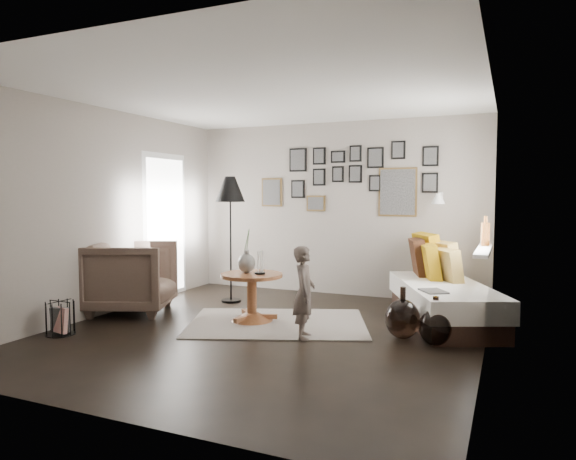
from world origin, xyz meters
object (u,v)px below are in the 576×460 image
at_px(pedestal_table, 252,299).
at_px(vase, 246,259).
at_px(daybed, 445,295).
at_px(demijohn_large, 403,319).
at_px(armchair, 132,277).
at_px(child, 304,292).
at_px(floor_lamp, 230,194).
at_px(demijohn_small, 435,327).
at_px(magazine_basket, 60,318).

bearing_deg(pedestal_table, vase, 165.96).
bearing_deg(daybed, demijohn_large, -131.90).
height_order(armchair, child, child).
relative_size(pedestal_table, demijohn_large, 1.34).
height_order(pedestal_table, floor_lamp, floor_lamp).
bearing_deg(daybed, demijohn_small, -112.00).
bearing_deg(floor_lamp, magazine_basket, -110.64).
relative_size(demijohn_large, child, 0.56).
xyz_separation_m(pedestal_table, armchair, (-1.64, -0.19, 0.19)).
bearing_deg(armchair, magazine_basket, 157.51).
height_order(demijohn_small, child, child).
height_order(floor_lamp, magazine_basket, floor_lamp).
xyz_separation_m(pedestal_table, demijohn_large, (1.80, -0.02, -0.06)).
height_order(pedestal_table, demijohn_small, pedestal_table).
xyz_separation_m(pedestal_table, vase, (-0.08, 0.02, 0.47)).
height_order(vase, demijohn_small, vase).
bearing_deg(armchair, child, -117.92).
bearing_deg(demijohn_small, daybed, 91.57).
bearing_deg(child, demijohn_small, -94.87).
relative_size(daybed, demijohn_large, 4.03).
relative_size(daybed, child, 2.26).
height_order(floor_lamp, demijohn_large, floor_lamp).
bearing_deg(floor_lamp, demijohn_large, -19.36).
height_order(daybed, armchair, daybed).
relative_size(armchair, floor_lamp, 0.57).
distance_m(daybed, magazine_basket, 4.40).
distance_m(magazine_basket, demijohn_small, 3.97).
bearing_deg(floor_lamp, armchair, -128.01).
bearing_deg(demijohn_small, magazine_basket, -162.39).
bearing_deg(child, pedestal_table, 46.49).
relative_size(floor_lamp, demijohn_large, 3.22).
height_order(demijohn_large, child, child).
distance_m(magazine_basket, demijohn_large, 3.68).
relative_size(armchair, child, 1.03).
bearing_deg(demijohn_small, child, -167.98).
distance_m(floor_lamp, magazine_basket, 2.74).
bearing_deg(child, daybed, -59.97).
bearing_deg(child, magazine_basket, 93.54).
height_order(armchair, demijohn_small, armchair).
relative_size(demijohn_small, child, 0.51).
bearing_deg(demijohn_small, pedestal_table, 176.17).
xyz_separation_m(daybed, child, (-1.28, -1.36, 0.17)).
height_order(floor_lamp, child, floor_lamp).
distance_m(floor_lamp, demijohn_large, 3.04).
bearing_deg(vase, daybed, 22.78).
bearing_deg(demijohn_small, armchair, -179.29).
xyz_separation_m(floor_lamp, demijohn_large, (2.59, -0.91, -1.31)).
xyz_separation_m(pedestal_table, magazine_basket, (-1.64, -1.34, -0.09)).
relative_size(vase, magazine_basket, 1.44).
xyz_separation_m(magazine_basket, demijohn_small, (3.78, 1.20, 0.01)).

